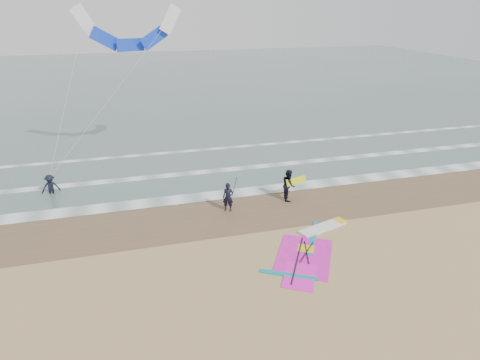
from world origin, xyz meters
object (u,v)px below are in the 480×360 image
object	(u,v)px
windsurf_rig	(311,248)
surf_kite	(129,33)
person_standing	(228,197)
person_wading	(50,182)
person_walking	(289,185)

from	to	relation	value
windsurf_rig	surf_kite	world-z (taller)	surf_kite
person_standing	windsurf_rig	bearing A→B (deg)	-37.98
windsurf_rig	person_standing	size ratio (longest dim) A/B	3.54
person_standing	person_wading	size ratio (longest dim) A/B	1.01
windsurf_rig	person_wading	size ratio (longest dim) A/B	3.58
windsurf_rig	surf_kite	distance (m)	17.58
windsurf_rig	surf_kite	size ratio (longest dim) A/B	0.60
windsurf_rig	person_standing	world-z (taller)	person_standing
person_standing	person_walking	size ratio (longest dim) A/B	0.88
windsurf_rig	person_wading	world-z (taller)	person_wading
windsurf_rig	person_walking	xyz separation A→B (m)	(0.94, 5.17, 0.85)
person_walking	surf_kite	world-z (taller)	surf_kite
surf_kite	person_wading	bearing A→B (deg)	-140.27
person_wading	surf_kite	bearing A→B (deg)	32.10
person_standing	surf_kite	distance (m)	12.67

